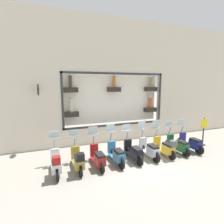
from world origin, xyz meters
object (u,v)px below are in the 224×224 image
at_px(scooter_olive_7, 78,160).
at_px(scooter_silver_3, 150,149).
at_px(scooter_navy_0, 191,143).
at_px(scooter_green_1, 178,145).
at_px(scooter_black_4, 134,152).
at_px(scooter_yellow_2, 165,147).
at_px(scooter_teal_5, 117,154).
at_px(scooter_white_8, 56,164).
at_px(scooter_red_6, 98,158).
at_px(shop_sign_post, 204,131).

bearing_deg(scooter_olive_7, scooter_silver_3, -88.82).
bearing_deg(scooter_navy_0, scooter_green_1, 90.27).
bearing_deg(scooter_black_4, scooter_yellow_2, -92.15).
height_order(scooter_yellow_2, scooter_teal_5, scooter_yellow_2).
xyz_separation_m(scooter_silver_3, scooter_white_8, (-0.07, 4.31, 0.03)).
bearing_deg(scooter_olive_7, scooter_navy_0, -89.35).
bearing_deg(scooter_white_8, scooter_black_4, -88.94).
distance_m(scooter_green_1, scooter_white_8, 6.04).
bearing_deg(scooter_green_1, scooter_teal_5, 89.89).
bearing_deg(scooter_red_6, scooter_green_1, -90.00).
height_order(scooter_navy_0, scooter_red_6, scooter_red_6).
xyz_separation_m(scooter_silver_3, scooter_black_4, (-0.00, 0.86, -0.01)).
distance_m(scooter_red_6, scooter_white_8, 1.73).
bearing_deg(scooter_teal_5, scooter_white_8, 91.51).
height_order(scooter_yellow_2, scooter_silver_3, scooter_silver_3).
distance_m(scooter_navy_0, scooter_black_4, 3.45).
bearing_deg(scooter_black_4, scooter_silver_3, -89.67).
relative_size(scooter_black_4, scooter_red_6, 1.00).
xyz_separation_m(scooter_yellow_2, scooter_black_4, (0.06, 1.72, -0.03)).
relative_size(scooter_navy_0, scooter_yellow_2, 1.01).
bearing_deg(scooter_green_1, shop_sign_post, -78.27).
height_order(scooter_teal_5, scooter_red_6, scooter_teal_5).
bearing_deg(shop_sign_post, scooter_green_1, 101.73).
bearing_deg(scooter_black_4, scooter_navy_0, -89.96).
height_order(scooter_navy_0, scooter_green_1, scooter_navy_0).
relative_size(scooter_silver_3, scooter_black_4, 1.00).
xyz_separation_m(scooter_teal_5, scooter_red_6, (-0.01, 0.86, -0.02)).
relative_size(scooter_green_1, scooter_yellow_2, 1.00).
bearing_deg(scooter_silver_3, scooter_green_1, -90.22).
relative_size(scooter_navy_0, scooter_olive_7, 1.01).
relative_size(scooter_black_4, scooter_olive_7, 1.00).
distance_m(scooter_black_4, shop_sign_post, 4.83).
bearing_deg(scooter_olive_7, scooter_black_4, -88.54).
distance_m(scooter_black_4, scooter_teal_5, 0.86).
relative_size(scooter_yellow_2, scooter_teal_5, 0.99).
height_order(scooter_black_4, scooter_white_8, scooter_black_4).
xyz_separation_m(scooter_navy_0, scooter_white_8, (-0.07, 6.90, 0.03)).
bearing_deg(scooter_white_8, shop_sign_post, -86.39).
relative_size(scooter_silver_3, scooter_olive_7, 1.00).
xyz_separation_m(scooter_red_6, scooter_olive_7, (-0.06, 0.86, 0.04)).
height_order(scooter_black_4, scooter_teal_5, scooter_teal_5).
bearing_deg(scooter_teal_5, scooter_olive_7, 92.34).
height_order(scooter_olive_7, shop_sign_post, shop_sign_post).
height_order(scooter_white_8, shop_sign_post, shop_sign_post).
height_order(scooter_yellow_2, shop_sign_post, scooter_yellow_2).
relative_size(scooter_red_6, scooter_olive_7, 1.00).
bearing_deg(scooter_white_8, scooter_teal_5, -88.49).
height_order(scooter_teal_5, shop_sign_post, scooter_teal_5).
bearing_deg(scooter_green_1, scooter_red_6, 90.00).
xyz_separation_m(scooter_green_1, scooter_white_8, (-0.06, 6.04, 0.04)).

